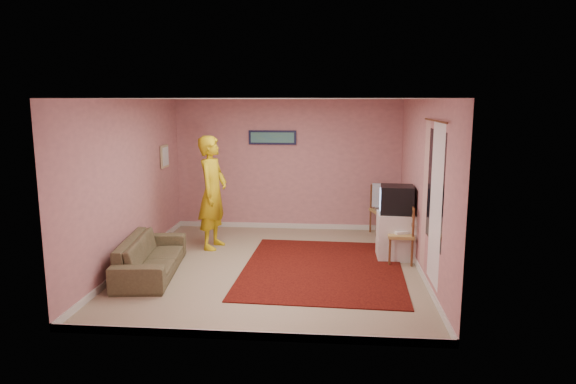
# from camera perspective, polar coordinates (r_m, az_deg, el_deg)

# --- Properties ---
(ground) EXTENTS (5.00, 5.00, 0.00)m
(ground) POSITION_cam_1_polar(r_m,az_deg,el_deg) (8.13, -1.61, -8.33)
(ground) COLOR tan
(ground) RESTS_ON ground
(wall_back) EXTENTS (4.50, 0.02, 2.60)m
(wall_back) POSITION_cam_1_polar(r_m,az_deg,el_deg) (10.28, -0.04, 3.02)
(wall_back) COLOR tan
(wall_back) RESTS_ON ground
(wall_front) EXTENTS (4.50, 0.02, 2.60)m
(wall_front) POSITION_cam_1_polar(r_m,az_deg,el_deg) (5.39, -4.74, -3.60)
(wall_front) COLOR tan
(wall_front) RESTS_ON ground
(wall_left) EXTENTS (0.02, 5.00, 2.60)m
(wall_left) POSITION_cam_1_polar(r_m,az_deg,el_deg) (8.38, -17.13, 0.93)
(wall_left) COLOR tan
(wall_left) RESTS_ON ground
(wall_right) EXTENTS (0.02, 5.00, 2.60)m
(wall_right) POSITION_cam_1_polar(r_m,az_deg,el_deg) (7.88, 14.82, 0.48)
(wall_right) COLOR tan
(wall_right) RESTS_ON ground
(ceiling) EXTENTS (4.50, 5.00, 0.02)m
(ceiling) POSITION_cam_1_polar(r_m,az_deg,el_deg) (7.71, -1.71, 10.32)
(ceiling) COLOR white
(ceiling) RESTS_ON wall_back
(baseboard_back) EXTENTS (4.50, 0.02, 0.10)m
(baseboard_back) POSITION_cam_1_polar(r_m,az_deg,el_deg) (10.50, -0.04, -3.77)
(baseboard_back) COLOR silver
(baseboard_back) RESTS_ON ground
(baseboard_front) EXTENTS (4.50, 0.02, 0.10)m
(baseboard_front) POSITION_cam_1_polar(r_m,az_deg,el_deg) (5.82, -4.54, -15.61)
(baseboard_front) COLOR silver
(baseboard_front) RESTS_ON ground
(baseboard_left) EXTENTS (0.02, 5.00, 0.10)m
(baseboard_left) POSITION_cam_1_polar(r_m,az_deg,el_deg) (8.66, -16.63, -7.26)
(baseboard_left) COLOR silver
(baseboard_left) RESTS_ON ground
(baseboard_right) EXTENTS (0.02, 5.00, 0.10)m
(baseboard_right) POSITION_cam_1_polar(r_m,az_deg,el_deg) (8.18, 14.35, -8.18)
(baseboard_right) COLOR silver
(baseboard_right) RESTS_ON ground
(window) EXTENTS (0.01, 1.10, 1.50)m
(window) POSITION_cam_1_polar(r_m,az_deg,el_deg) (6.98, 16.05, 0.46)
(window) COLOR black
(window) RESTS_ON wall_right
(curtain_sheer) EXTENTS (0.01, 0.75, 2.10)m
(curtain_sheer) POSITION_cam_1_polar(r_m,az_deg,el_deg) (6.87, 16.09, -1.40)
(curtain_sheer) COLOR white
(curtain_sheer) RESTS_ON wall_right
(curtain_floral) EXTENTS (0.01, 0.35, 2.10)m
(curtain_floral) POSITION_cam_1_polar(r_m,az_deg,el_deg) (7.54, 14.98, -0.33)
(curtain_floral) COLOR beige
(curtain_floral) RESTS_ON wall_right
(curtain_rod) EXTENTS (0.02, 1.40, 0.02)m
(curtain_rod) POSITION_cam_1_polar(r_m,az_deg,el_deg) (6.89, 16.05, 7.62)
(curtain_rod) COLOR brown
(curtain_rod) RESTS_ON wall_right
(picture_back) EXTENTS (0.95, 0.04, 0.28)m
(picture_back) POSITION_cam_1_polar(r_m,az_deg,el_deg) (10.22, -1.74, 6.07)
(picture_back) COLOR #121434
(picture_back) RESTS_ON wall_back
(picture_left) EXTENTS (0.04, 0.38, 0.42)m
(picture_left) POSITION_cam_1_polar(r_m,az_deg,el_deg) (9.82, -13.54, 3.87)
(picture_left) COLOR tan
(picture_left) RESTS_ON wall_left
(area_rug) EXTENTS (2.54, 3.13, 0.02)m
(area_rug) POSITION_cam_1_polar(r_m,az_deg,el_deg) (8.07, 3.88, -8.45)
(area_rug) COLOR black
(area_rug) RESTS_ON ground
(tv_cabinet) EXTENTS (0.59, 0.54, 0.76)m
(tv_cabinet) POSITION_cam_1_polar(r_m,az_deg,el_deg) (8.67, 11.85, -4.76)
(tv_cabinet) COLOR silver
(tv_cabinet) RESTS_ON ground
(crt_tv) EXTENTS (0.57, 0.51, 0.46)m
(crt_tv) POSITION_cam_1_polar(r_m,az_deg,el_deg) (8.53, 11.96, -0.82)
(crt_tv) COLOR black
(crt_tv) RESTS_ON tv_cabinet
(chair_a) EXTENTS (0.53, 0.52, 0.52)m
(chair_a) POSITION_cam_1_polar(r_m,az_deg,el_deg) (10.11, 10.53, -1.39)
(chair_a) COLOR tan
(chair_a) RESTS_ON ground
(dvd_player) EXTENTS (0.38, 0.29, 0.06)m
(dvd_player) POSITION_cam_1_polar(r_m,az_deg,el_deg) (10.12, 10.52, -1.75)
(dvd_player) COLOR #A4A4A8
(dvd_player) RESTS_ON chair_a
(blue_throw) EXTENTS (0.43, 0.05, 0.45)m
(blue_throw) POSITION_cam_1_polar(r_m,az_deg,el_deg) (10.07, 10.56, -0.34)
(blue_throw) COLOR #97CBF7
(blue_throw) RESTS_ON chair_a
(chair_b) EXTENTS (0.43, 0.45, 0.51)m
(chair_b) POSITION_cam_1_polar(r_m,az_deg,el_deg) (8.39, 12.43, -3.90)
(chair_b) COLOR tan
(chair_b) RESTS_ON ground
(game_console) EXTENTS (0.24, 0.21, 0.04)m
(game_console) POSITION_cam_1_polar(r_m,az_deg,el_deg) (8.41, 12.41, -4.38)
(game_console) COLOR white
(game_console) RESTS_ON chair_b
(sofa) EXTENTS (0.96, 1.97, 0.55)m
(sofa) POSITION_cam_1_polar(r_m,az_deg,el_deg) (8.02, -14.99, -6.87)
(sofa) COLOR brown
(sofa) RESTS_ON ground
(person) EXTENTS (0.59, 0.79, 1.98)m
(person) POSITION_cam_1_polar(r_m,az_deg,el_deg) (9.04, -8.37, -0.06)
(person) COLOR gold
(person) RESTS_ON ground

